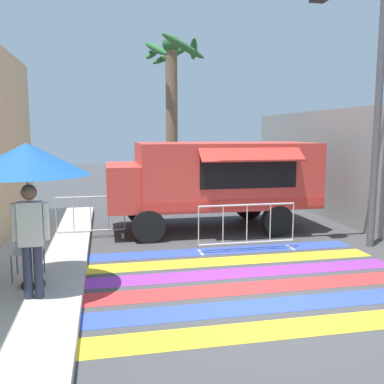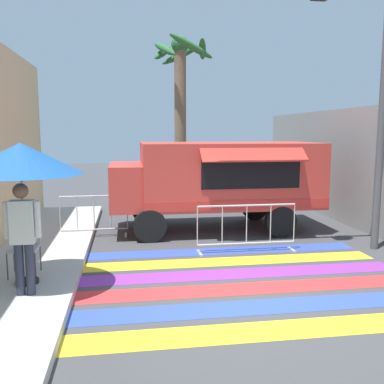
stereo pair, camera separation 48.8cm
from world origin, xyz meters
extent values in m
plane|color=#424244|center=(0.00, 0.00, 0.00)|extent=(60.00, 60.00, 0.00)
cube|color=gray|center=(4.36, 3.00, 1.62)|extent=(0.20, 16.00, 3.24)
cube|color=yellow|center=(0.00, -1.13, 0.00)|extent=(6.40, 0.56, 0.01)
cube|color=#334FB2|center=(0.00, -0.37, 0.00)|extent=(6.40, 0.56, 0.01)
cube|color=red|center=(0.00, 0.39, 0.00)|extent=(6.40, 0.56, 0.01)
cube|color=purple|center=(0.00, 1.15, 0.00)|extent=(6.40, 0.56, 0.01)
cube|color=yellow|center=(0.00, 1.91, 0.00)|extent=(6.40, 0.56, 0.01)
cube|color=#334FB2|center=(0.00, 2.67, 0.00)|extent=(6.40, 0.56, 0.01)
cube|color=#D13D33|center=(0.87, 4.78, 1.49)|extent=(4.56, 2.36, 1.64)
cube|color=#D13D33|center=(-1.41, 4.78, 1.22)|extent=(1.61, 2.17, 1.11)
cube|color=#1E232D|center=(-2.16, 4.78, 1.50)|extent=(0.06, 1.89, 0.42)
cube|color=black|center=(1.14, 3.58, 1.61)|extent=(2.42, 0.03, 0.74)
cube|color=red|center=(1.14, 3.37, 2.06)|extent=(2.52, 0.43, 0.31)
cube|color=red|center=(0.87, 3.59, 0.85)|extent=(4.56, 0.01, 0.24)
cylinder|color=black|center=(-1.27, 3.69, 0.39)|extent=(0.78, 0.22, 0.78)
cylinder|color=black|center=(-1.27, 5.86, 0.39)|extent=(0.78, 0.22, 0.78)
cylinder|color=black|center=(1.95, 3.69, 0.39)|extent=(0.78, 0.22, 0.78)
cylinder|color=black|center=(1.95, 5.86, 0.39)|extent=(0.78, 0.22, 0.78)
cylinder|color=#515456|center=(3.64, 2.34, 3.23)|extent=(0.16, 0.16, 6.45)
cylinder|color=black|center=(-3.41, 0.77, 0.19)|extent=(0.36, 0.36, 0.06)
cylinder|color=#B2B2B7|center=(-3.41, 0.77, 1.29)|extent=(0.04, 0.04, 2.26)
cone|color=#1E59A5|center=(-3.41, 0.77, 2.17)|extent=(1.91, 1.91, 0.50)
cylinder|color=#4C4C51|center=(-3.77, 0.97, 0.38)|extent=(0.02, 0.02, 0.45)
cylinder|color=#4C4C51|center=(-3.32, 0.97, 0.38)|extent=(0.02, 0.02, 0.45)
cylinder|color=#4C4C51|center=(-3.77, 1.42, 0.38)|extent=(0.02, 0.02, 0.45)
cylinder|color=#4C4C51|center=(-3.32, 1.42, 0.38)|extent=(0.02, 0.02, 0.45)
cube|color=beige|center=(-3.55, 1.19, 0.62)|extent=(0.47, 0.47, 0.03)
cube|color=beige|center=(-3.55, 1.41, 0.85)|extent=(0.47, 0.03, 0.43)
cylinder|color=#2D3347|center=(-3.40, 0.26, 0.55)|extent=(0.13, 0.13, 0.79)
cylinder|color=#2D3347|center=(-3.25, 0.26, 0.55)|extent=(0.13, 0.13, 0.79)
cube|color=silver|center=(-3.32, 0.26, 1.27)|extent=(0.34, 0.20, 0.64)
cylinder|color=silver|center=(-3.54, 0.26, 1.30)|extent=(0.09, 0.09, 0.55)
cylinder|color=silver|center=(-3.10, 0.26, 1.30)|extent=(0.09, 0.09, 0.55)
sphere|color=brown|center=(-3.32, 0.26, 1.73)|extent=(0.22, 0.22, 0.22)
cylinder|color=#B7BABF|center=(0.75, 2.54, 1.02)|extent=(2.16, 0.04, 0.04)
cylinder|color=#B7BABF|center=(0.75, 2.54, 0.19)|extent=(2.16, 0.04, 0.04)
cylinder|color=#B7BABF|center=(-0.33, 2.54, 0.61)|extent=(0.02, 0.02, 0.84)
cylinder|color=#B7BABF|center=(0.21, 2.54, 0.61)|extent=(0.02, 0.02, 0.84)
cylinder|color=#B7BABF|center=(0.75, 2.54, 0.61)|extent=(0.02, 0.02, 0.84)
cylinder|color=#B7BABF|center=(1.29, 2.54, 0.61)|extent=(0.02, 0.02, 0.84)
cylinder|color=#B7BABF|center=(1.82, 2.54, 0.61)|extent=(0.02, 0.02, 0.84)
cube|color=#B7BABF|center=(-0.28, 2.54, 0.01)|extent=(0.06, 0.44, 0.03)
cube|color=#B7BABF|center=(1.77, 2.54, 0.01)|extent=(0.06, 0.44, 0.03)
cylinder|color=#B7BABF|center=(-2.61, 4.40, 1.02)|extent=(1.62, 0.04, 0.04)
cylinder|color=#B7BABF|center=(-2.61, 4.40, 0.19)|extent=(1.62, 0.04, 0.04)
cylinder|color=#B7BABF|center=(-3.42, 4.40, 0.61)|extent=(0.02, 0.02, 0.84)
cylinder|color=#B7BABF|center=(-3.02, 4.40, 0.61)|extent=(0.02, 0.02, 0.84)
cylinder|color=#B7BABF|center=(-2.61, 4.40, 0.61)|extent=(0.02, 0.02, 0.84)
cylinder|color=#B7BABF|center=(-2.20, 4.40, 0.61)|extent=(0.02, 0.02, 0.84)
cylinder|color=#B7BABF|center=(-1.80, 4.40, 0.61)|extent=(0.02, 0.02, 0.84)
cube|color=#B7BABF|center=(-3.37, 4.40, 0.01)|extent=(0.06, 0.44, 0.03)
cube|color=#B7BABF|center=(-1.85, 4.40, 0.01)|extent=(0.06, 0.44, 0.03)
cylinder|color=#7A664C|center=(0.09, 8.75, 2.69)|extent=(0.41, 0.41, 5.38)
sphere|color=#2D6B33|center=(0.09, 8.75, 5.53)|extent=(0.60, 0.60, 0.60)
ellipsoid|color=#2D6B33|center=(0.84, 8.61, 5.37)|extent=(0.52, 1.55, 0.64)
ellipsoid|color=#2D6B33|center=(0.21, 9.47, 5.31)|extent=(1.44, 0.46, 0.83)
ellipsoid|color=#2D6B33|center=(-0.47, 9.08, 5.30)|extent=(0.86, 1.23, 0.78)
ellipsoid|color=#2D6B33|center=(-0.46, 8.44, 5.31)|extent=(0.82, 1.22, 0.74)
ellipsoid|color=#2D6B33|center=(0.37, 7.95, 5.33)|extent=(1.64, 0.76, 0.84)
camera|label=1|loc=(-2.27, -6.12, 2.58)|focal=40.00mm
camera|label=2|loc=(-1.78, -6.21, 2.58)|focal=40.00mm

